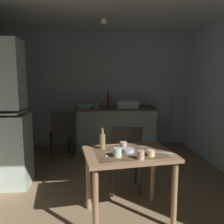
% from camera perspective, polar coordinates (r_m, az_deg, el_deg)
% --- Properties ---
extents(ground_plane, '(5.00, 5.00, 0.00)m').
position_cam_1_polar(ground_plane, '(3.47, -3.50, -17.21)').
color(ground_plane, '#866C4E').
extents(wall_back, '(4.08, 0.10, 2.49)m').
position_cam_1_polar(wall_back, '(5.19, -3.91, 5.52)').
color(wall_back, silver).
rests_on(wall_back, ground).
extents(counter_cabinet, '(1.63, 0.64, 0.88)m').
position_cam_1_polar(counter_cabinet, '(4.94, 0.88, -4.01)').
color(counter_cabinet, '#ACBCAD').
rests_on(counter_cabinet, ground).
extents(sink_basin, '(0.44, 0.34, 0.15)m').
position_cam_1_polar(sink_basin, '(4.89, 3.74, 1.97)').
color(sink_basin, silver).
rests_on(sink_basin, counter_cabinet).
extents(hand_pump, '(0.05, 0.27, 0.39)m').
position_cam_1_polar(hand_pump, '(4.89, -1.04, 3.06)').
color(hand_pump, '#B21E19').
rests_on(hand_pump, counter_cabinet).
extents(mixing_bowl_counter, '(0.26, 0.26, 0.09)m').
position_cam_1_polar(mixing_bowl_counter, '(4.80, -6.77, 1.42)').
color(mixing_bowl_counter, '#ADD1C1').
rests_on(mixing_bowl_counter, counter_cabinet).
extents(stoneware_crock, '(0.13, 0.13, 0.11)m').
position_cam_1_polar(stoneware_crock, '(4.83, -3.93, 1.62)').
color(stoneware_crock, beige).
rests_on(stoneware_crock, counter_cabinet).
extents(dining_table, '(0.99, 0.78, 0.73)m').
position_cam_1_polar(dining_table, '(2.49, 4.06, -12.40)').
color(dining_table, '#94704E').
rests_on(dining_table, ground).
extents(chair_far_side, '(0.41, 0.41, 0.90)m').
position_cam_1_polar(chair_far_side, '(3.07, 3.32, -10.91)').
color(chair_far_side, '#2D2821').
rests_on(chair_far_side, ground).
extents(chair_by_counter, '(0.50, 0.50, 0.87)m').
position_cam_1_polar(chair_by_counter, '(4.46, -12.19, -5.10)').
color(chair_by_counter, '#302C1F').
rests_on(chair_by_counter, ground).
extents(serving_bowl_wide, '(0.13, 0.13, 0.04)m').
position_cam_1_polar(serving_bowl_wide, '(2.45, 3.96, -9.30)').
color(serving_bowl_wide, '#9EB2C6').
rests_on(serving_bowl_wide, dining_table).
extents(teacup_mint, '(0.07, 0.07, 0.06)m').
position_cam_1_polar(teacup_mint, '(2.36, 9.45, -9.83)').
color(teacup_mint, beige).
rests_on(teacup_mint, dining_table).
extents(mug_dark, '(0.08, 0.08, 0.07)m').
position_cam_1_polar(mug_dark, '(2.58, 2.79, -8.04)').
color(mug_dark, tan).
rests_on(mug_dark, dining_table).
extents(mug_tall, '(0.07, 0.07, 0.08)m').
position_cam_1_polar(mug_tall, '(2.25, 7.02, -10.34)').
color(mug_tall, tan).
rests_on(mug_tall, dining_table).
extents(teacup_cream, '(0.08, 0.08, 0.09)m').
position_cam_1_polar(teacup_cream, '(2.30, 1.35, -9.79)').
color(teacup_cream, '#ADD1C1').
rests_on(teacup_cream, dining_table).
extents(glass_bottle, '(0.06, 0.06, 0.23)m').
position_cam_1_polar(glass_bottle, '(2.54, -2.34, -6.98)').
color(glass_bottle, olive).
rests_on(glass_bottle, dining_table).
extents(table_knife, '(0.18, 0.08, 0.00)m').
position_cam_1_polar(table_knife, '(2.48, 12.52, -9.66)').
color(table_knife, silver).
rests_on(table_knife, dining_table).
extents(teaspoon_near_bowl, '(0.13, 0.07, 0.00)m').
position_cam_1_polar(teaspoon_near_bowl, '(2.65, 8.51, -8.38)').
color(teaspoon_near_bowl, beige).
rests_on(teaspoon_near_bowl, dining_table).
extents(teaspoon_by_cup, '(0.02, 0.16, 0.00)m').
position_cam_1_polar(teaspoon_by_cup, '(2.38, -1.38, -10.24)').
color(teaspoon_by_cup, beige).
rests_on(teaspoon_by_cup, dining_table).
extents(pendant_bulb, '(0.08, 0.08, 0.08)m').
position_cam_1_polar(pendant_bulb, '(3.28, -1.95, 21.19)').
color(pendant_bulb, '#F9EFCC').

